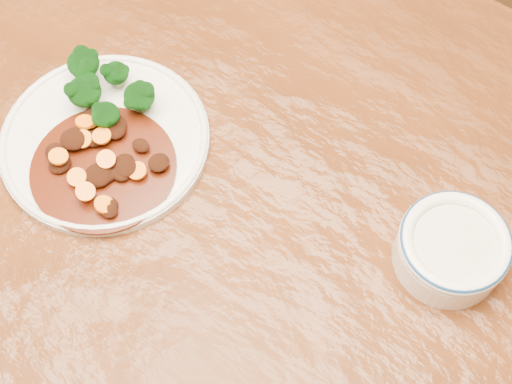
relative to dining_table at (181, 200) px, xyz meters
The scene contains 6 objects.
ground 0.67m from the dining_table, ahead, with size 4.00×4.00×0.00m, color #4A2312.
dining_table is the anchor object (origin of this frame).
dinner_plate 0.13m from the dining_table, 166.91° to the right, with size 0.24×0.24×0.02m.
broccoli_florets 0.17m from the dining_table, 169.57° to the left, with size 0.12×0.08×0.04m.
mince_stew 0.13m from the dining_table, 146.29° to the right, with size 0.17×0.17×0.03m.
dip_bowl 0.34m from the dining_table, 14.86° to the left, with size 0.12×0.12×0.05m.
Camera 1 is at (0.32, -0.28, 1.46)m, focal length 50.00 mm.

